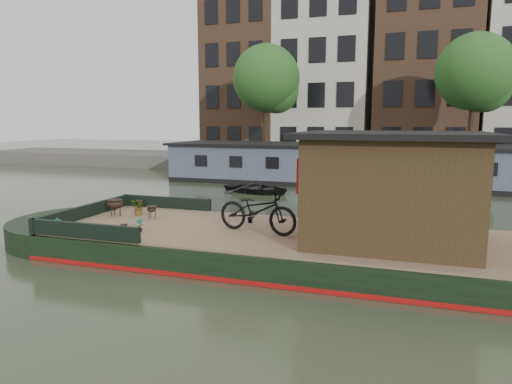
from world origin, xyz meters
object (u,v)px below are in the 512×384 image
(cabin, at_px, (391,187))
(brazier_front, at_px, (152,212))
(bicycle, at_px, (257,210))
(potted_plant_a, at_px, (140,225))
(dinghy, at_px, (257,185))
(brazier_rear, at_px, (115,207))

(cabin, distance_m, brazier_front, 6.38)
(bicycle, height_order, brazier_front, bicycle)
(bicycle, bearing_deg, potted_plant_a, 120.06)
(bicycle, height_order, dinghy, bicycle)
(bicycle, xyz_separation_m, potted_plant_a, (-2.70, -0.89, -0.38))
(potted_plant_a, height_order, brazier_rear, brazier_rear)
(cabin, xyz_separation_m, brazier_front, (-6.28, 0.42, -1.05))
(potted_plant_a, xyz_separation_m, brazier_front, (-0.55, 1.46, 0.01))
(bicycle, distance_m, brazier_front, 3.32)
(potted_plant_a, height_order, brazier_front, brazier_front)
(bicycle, bearing_deg, cabin, -75.17)
(brazier_rear, distance_m, dinghy, 9.29)
(brazier_front, xyz_separation_m, dinghy, (0.04, 9.24, -0.49))
(cabin, height_order, bicycle, cabin)
(bicycle, height_order, brazier_rear, bicycle)
(cabin, relative_size, brazier_front, 11.39)
(brazier_rear, bearing_deg, dinghy, 82.35)
(potted_plant_a, relative_size, brazier_rear, 0.73)
(potted_plant_a, relative_size, brazier_front, 0.97)
(brazier_rear, relative_size, dinghy, 0.14)
(potted_plant_a, bearing_deg, bicycle, 18.16)
(potted_plant_a, bearing_deg, dinghy, 92.74)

